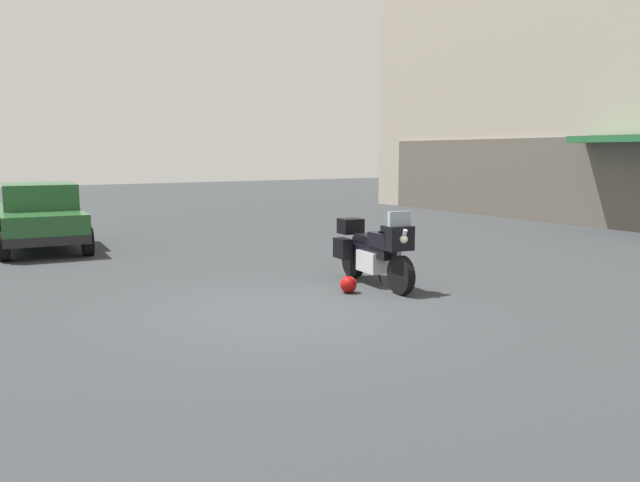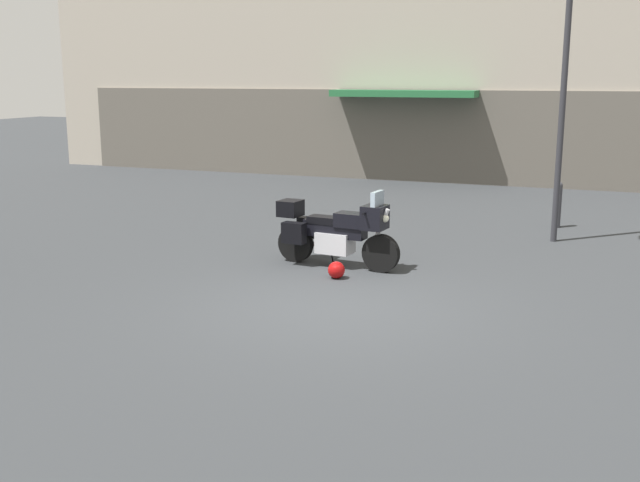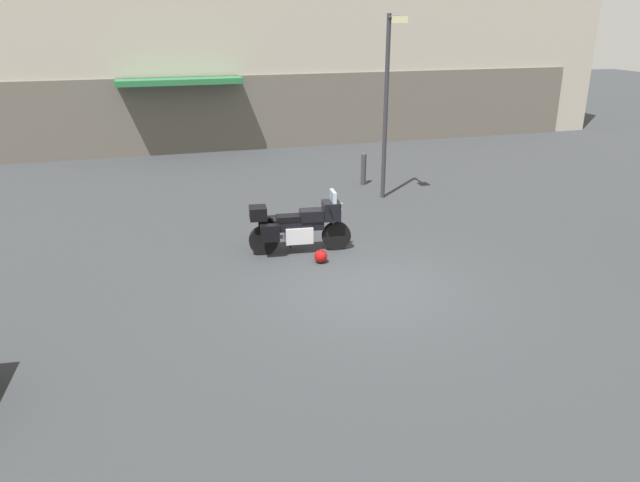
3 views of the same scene
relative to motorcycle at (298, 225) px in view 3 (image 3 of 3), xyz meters
The scene contains 6 objects.
ground_plane 2.38m from the motorcycle, 69.48° to the right, with size 80.00×80.00×0.00m, color #2D3033.
building_facade_rear 12.91m from the motorcycle, 86.24° to the left, with size 30.67×3.40×9.56m.
motorcycle is the anchor object (origin of this frame).
helmet 0.94m from the motorcycle, 68.20° to the right, with size 0.28×0.28×0.28m, color #990C0C.
streetlamp_curbside 5.30m from the motorcycle, 44.52° to the left, with size 0.28×0.94×4.96m.
bollard_curbside 5.96m from the motorcycle, 56.03° to the left, with size 0.16×0.16×1.00m.
Camera 3 is at (-3.85, -10.02, 4.95)m, focal length 34.15 mm.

